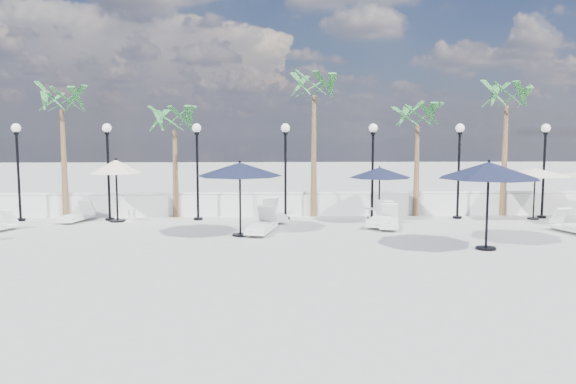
{
  "coord_description": "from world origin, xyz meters",
  "views": [
    {
      "loc": [
        -0.7,
        -15.82,
        3.49
      ],
      "look_at": [
        -0.03,
        2.84,
        1.5
      ],
      "focal_mm": 35.0,
      "sensor_mm": 36.0,
      "label": 1
    }
  ],
  "objects_px": {
    "lounger_5": "(262,226)",
    "parasol_navy_mid": "(380,173)",
    "lounger_6": "(576,227)",
    "parasol_cream_sq_a": "(535,169)",
    "lounger_7": "(389,221)",
    "lounger_2": "(77,216)",
    "parasol_navy_right": "(489,171)",
    "lounger_3": "(274,215)",
    "parasol_navy_left": "(240,170)",
    "lounger_4": "(381,219)",
    "parasol_cream_small": "(116,167)"
  },
  "relations": [
    {
      "from": "lounger_5",
      "to": "parasol_navy_mid",
      "type": "relative_size",
      "value": 0.91
    },
    {
      "from": "lounger_6",
      "to": "parasol_cream_sq_a",
      "type": "height_order",
      "value": "parasol_cream_sq_a"
    },
    {
      "from": "lounger_5",
      "to": "lounger_7",
      "type": "bearing_deg",
      "value": 24.41
    },
    {
      "from": "lounger_2",
      "to": "lounger_6",
      "type": "height_order",
      "value": "lounger_6"
    },
    {
      "from": "parasol_navy_right",
      "to": "lounger_3",
      "type": "bearing_deg",
      "value": 138.38
    },
    {
      "from": "parasol_navy_mid",
      "to": "lounger_7",
      "type": "bearing_deg",
      "value": -86.41
    },
    {
      "from": "lounger_3",
      "to": "parasol_navy_right",
      "type": "bearing_deg",
      "value": -53.22
    },
    {
      "from": "lounger_6",
      "to": "parasol_cream_sq_a",
      "type": "bearing_deg",
      "value": 73.29
    },
    {
      "from": "lounger_7",
      "to": "parasol_navy_left",
      "type": "relative_size",
      "value": 0.72
    },
    {
      "from": "lounger_4",
      "to": "parasol_navy_left",
      "type": "bearing_deg",
      "value": -138.06
    },
    {
      "from": "lounger_3",
      "to": "lounger_4",
      "type": "xyz_separation_m",
      "value": [
        3.96,
        -1.38,
        0.01
      ]
    },
    {
      "from": "lounger_6",
      "to": "parasol_cream_small",
      "type": "xyz_separation_m",
      "value": [
        -16.55,
        3.28,
        1.89
      ]
    },
    {
      "from": "parasol_navy_left",
      "to": "parasol_navy_right",
      "type": "xyz_separation_m",
      "value": [
        7.46,
        -2.49,
        0.11
      ]
    },
    {
      "from": "lounger_3",
      "to": "lounger_5",
      "type": "xyz_separation_m",
      "value": [
        -0.46,
        -2.7,
        0.01
      ]
    },
    {
      "from": "lounger_2",
      "to": "parasol_navy_mid",
      "type": "bearing_deg",
      "value": 9.29
    },
    {
      "from": "lounger_5",
      "to": "parasol_navy_right",
      "type": "distance_m",
      "value": 7.63
    },
    {
      "from": "lounger_4",
      "to": "lounger_6",
      "type": "relative_size",
      "value": 1.08
    },
    {
      "from": "lounger_4",
      "to": "parasol_cream_sq_a",
      "type": "relative_size",
      "value": 0.49
    },
    {
      "from": "lounger_3",
      "to": "lounger_7",
      "type": "bearing_deg",
      "value": -34.69
    },
    {
      "from": "lounger_4",
      "to": "parasol_cream_small",
      "type": "height_order",
      "value": "parasol_cream_small"
    },
    {
      "from": "parasol_navy_left",
      "to": "parasol_navy_mid",
      "type": "bearing_deg",
      "value": 27.67
    },
    {
      "from": "lounger_6",
      "to": "lounger_7",
      "type": "distance_m",
      "value": 6.35
    },
    {
      "from": "parasol_navy_right",
      "to": "parasol_cream_sq_a",
      "type": "relative_size",
      "value": 0.66
    },
    {
      "from": "parasol_navy_mid",
      "to": "parasol_cream_sq_a",
      "type": "bearing_deg",
      "value": 4.12
    },
    {
      "from": "lounger_3",
      "to": "lounger_5",
      "type": "distance_m",
      "value": 2.73
    },
    {
      "from": "lounger_7",
      "to": "parasol_navy_right",
      "type": "height_order",
      "value": "parasol_navy_right"
    },
    {
      "from": "lounger_6",
      "to": "parasol_cream_small",
      "type": "height_order",
      "value": "parasol_cream_small"
    },
    {
      "from": "lounger_6",
      "to": "parasol_navy_right",
      "type": "distance_m",
      "value": 5.23
    },
    {
      "from": "lounger_7",
      "to": "parasol_cream_sq_a",
      "type": "bearing_deg",
      "value": 29.91
    },
    {
      "from": "lounger_4",
      "to": "lounger_5",
      "type": "relative_size",
      "value": 0.99
    },
    {
      "from": "parasol_navy_mid",
      "to": "parasol_cream_small",
      "type": "relative_size",
      "value": 0.98
    },
    {
      "from": "parasol_cream_sq_a",
      "to": "parasol_cream_small",
      "type": "relative_size",
      "value": 1.81
    },
    {
      "from": "lounger_4",
      "to": "parasol_cream_small",
      "type": "relative_size",
      "value": 0.89
    },
    {
      "from": "parasol_cream_small",
      "to": "parasol_navy_left",
      "type": "bearing_deg",
      "value": -32.97
    },
    {
      "from": "parasol_navy_mid",
      "to": "lounger_2",
      "type": "bearing_deg",
      "value": 177.68
    },
    {
      "from": "lounger_4",
      "to": "lounger_3",
      "type": "bearing_deg",
      "value": -175.73
    },
    {
      "from": "lounger_4",
      "to": "lounger_7",
      "type": "distance_m",
      "value": 0.47
    },
    {
      "from": "lounger_6",
      "to": "parasol_navy_right",
      "type": "height_order",
      "value": "parasol_navy_right"
    },
    {
      "from": "parasol_navy_left",
      "to": "parasol_cream_sq_a",
      "type": "relative_size",
      "value": 0.64
    },
    {
      "from": "lounger_3",
      "to": "lounger_7",
      "type": "distance_m",
      "value": 4.56
    },
    {
      "from": "lounger_5",
      "to": "parasol_navy_left",
      "type": "distance_m",
      "value": 2.14
    },
    {
      "from": "lounger_2",
      "to": "lounger_6",
      "type": "relative_size",
      "value": 0.95
    },
    {
      "from": "parasol_navy_mid",
      "to": "parasol_navy_left",
      "type": "bearing_deg",
      "value": -152.33
    },
    {
      "from": "lounger_4",
      "to": "lounger_7",
      "type": "xyz_separation_m",
      "value": [
        0.23,
        -0.41,
        -0.02
      ]
    },
    {
      "from": "lounger_4",
      "to": "lounger_5",
      "type": "height_order",
      "value": "lounger_5"
    },
    {
      "from": "lounger_2",
      "to": "lounger_4",
      "type": "xyz_separation_m",
      "value": [
        11.68,
        -1.53,
        0.03
      ]
    },
    {
      "from": "lounger_2",
      "to": "lounger_7",
      "type": "distance_m",
      "value": 12.07
    },
    {
      "from": "lounger_6",
      "to": "parasol_navy_right",
      "type": "relative_size",
      "value": 0.68
    },
    {
      "from": "parasol_cream_small",
      "to": "lounger_6",
      "type": "bearing_deg",
      "value": -11.21
    },
    {
      "from": "lounger_3",
      "to": "lounger_5",
      "type": "height_order",
      "value": "lounger_5"
    }
  ]
}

